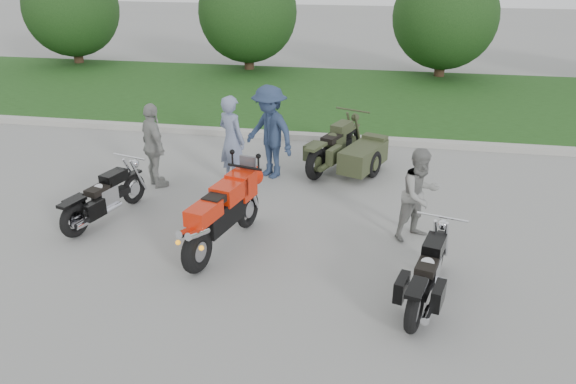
% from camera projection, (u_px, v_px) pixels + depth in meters
% --- Properties ---
extents(ground, '(80.00, 80.00, 0.00)m').
position_uv_depth(ground, '(228.00, 259.00, 8.69)').
color(ground, gray).
rests_on(ground, ground).
extents(curb, '(60.00, 0.30, 0.15)m').
position_uv_depth(curb, '(294.00, 136.00, 14.06)').
color(curb, '#AFADA5').
rests_on(curb, ground).
extents(grass_strip, '(60.00, 8.00, 0.14)m').
position_uv_depth(grass_strip, '(316.00, 96.00, 17.80)').
color(grass_strip, '#2A5E20').
rests_on(grass_strip, ground).
extents(tree_far_left, '(3.60, 3.60, 4.00)m').
position_uv_depth(tree_far_left, '(71.00, 9.00, 21.59)').
color(tree_far_left, '#3F2B1C').
rests_on(tree_far_left, ground).
extents(tree_mid_left, '(3.60, 3.60, 4.00)m').
position_uv_depth(tree_mid_left, '(248.00, 13.00, 20.44)').
color(tree_mid_left, '#3F2B1C').
rests_on(tree_mid_left, ground).
extents(tree_mid_right, '(3.60, 3.60, 4.00)m').
position_uv_depth(tree_mid_right, '(445.00, 17.00, 19.29)').
color(tree_mid_right, '#3F2B1C').
rests_on(tree_mid_right, ground).
extents(sportbike_red, '(0.78, 2.24, 1.08)m').
position_uv_depth(sportbike_red, '(222.00, 213.00, 8.75)').
color(sportbike_red, black).
rests_on(sportbike_red, ground).
extents(cruiser_left, '(0.68, 2.02, 0.79)m').
position_uv_depth(cruiser_left, '(102.00, 200.00, 9.75)').
color(cruiser_left, black).
rests_on(cruiser_left, ground).
extents(cruiser_right, '(0.66, 2.04, 0.80)m').
position_uv_depth(cruiser_right, '(427.00, 277.00, 7.48)').
color(cruiser_right, black).
rests_on(cruiser_right, ground).
extents(cruiser_sidecar, '(1.66, 2.27, 0.92)m').
position_uv_depth(cruiser_sidecar, '(350.00, 153.00, 11.86)').
color(cruiser_sidecar, black).
rests_on(cruiser_sidecar, ground).
extents(person_stripe, '(0.79, 0.72, 1.82)m').
position_uv_depth(person_stripe, '(232.00, 140.00, 11.14)').
color(person_stripe, gray).
rests_on(person_stripe, ground).
extents(person_grey, '(0.95, 0.93, 1.55)m').
position_uv_depth(person_grey, '(420.00, 195.00, 9.04)').
color(person_grey, gray).
rests_on(person_grey, ground).
extents(person_denim, '(1.43, 1.29, 1.93)m').
position_uv_depth(person_denim, '(270.00, 132.00, 11.45)').
color(person_denim, navy).
rests_on(person_denim, ground).
extents(person_back, '(0.98, 1.01, 1.70)m').
position_uv_depth(person_back, '(154.00, 146.00, 11.01)').
color(person_back, '#979892').
rests_on(person_back, ground).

